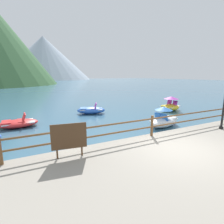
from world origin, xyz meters
TOP-DOWN VIEW (x-y plane):
  - ground_plane at (0.00, 40.00)m, footprint 200.00×200.00m
  - dock_railing at (0.00, 1.55)m, footprint 23.92×0.12m
  - sign_board at (-3.90, 1.10)m, footprint 1.17×0.22m
  - pedal_boat_1 at (-5.57, 7.43)m, footprint 2.33×1.47m
  - pedal_boat_2 at (6.62, 7.04)m, footprint 2.45×1.94m
  - pedal_boat_3 at (-0.20, 9.03)m, footprint 2.56×1.90m
  - pedal_boat_4 at (2.55, 3.47)m, footprint 2.60×1.73m
  - distant_peak at (10.22, 126.36)m, footprint 60.33×60.33m

SIDE VIEW (x-z plane):
  - ground_plane at x=0.00m, z-range 0.00..0.00m
  - pedal_boat_1 at x=-5.57m, z-range -0.16..0.65m
  - pedal_boat_3 at x=-0.20m, z-range -0.15..0.74m
  - pedal_boat_4 at x=2.55m, z-range -0.22..1.05m
  - pedal_boat_2 at x=6.62m, z-range -0.19..1.07m
  - dock_railing at x=0.00m, z-range 0.51..1.46m
  - sign_board at x=-3.90m, z-range 0.53..1.72m
  - distant_peak at x=10.22m, z-range 0.00..28.11m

